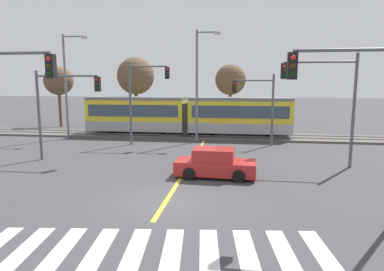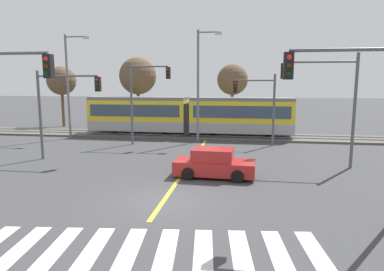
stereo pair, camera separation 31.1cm
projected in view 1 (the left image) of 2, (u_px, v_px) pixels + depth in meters
ground_plane at (166, 201)px, 14.38m from camera, size 200.00×200.00×0.00m
track_bed at (207, 136)px, 31.17m from camera, size 120.00×4.00×0.18m
rail_near at (206, 136)px, 30.44m from camera, size 120.00×0.08×0.10m
rail_far at (207, 133)px, 31.85m from camera, size 120.00×0.08×0.10m
light_rail_tram at (187, 114)px, 31.11m from camera, size 18.50×2.64×3.43m
crosswalk_stripe_2 at (27, 248)px, 10.33m from camera, size 0.88×2.85×0.01m
crosswalk_stripe_3 at (63, 248)px, 10.30m from camera, size 0.88×2.85×0.01m
crosswalk_stripe_4 at (99, 249)px, 10.27m from camera, size 0.88×2.85×0.01m
crosswalk_stripe_5 at (136, 249)px, 10.24m from camera, size 0.88×2.85×0.01m
crosswalk_stripe_6 at (172, 249)px, 10.21m from camera, size 0.88×2.85×0.01m
crosswalk_stripe_7 at (209, 250)px, 10.18m from camera, size 0.88×2.85×0.01m
crosswalk_stripe_8 at (246, 250)px, 10.15m from camera, size 0.88×2.85×0.01m
crosswalk_stripe_9 at (283, 251)px, 10.12m from camera, size 0.88×2.85×0.01m
crosswalk_stripe_10 at (321, 251)px, 10.09m from camera, size 0.88×2.85×0.01m
lane_centre_line at (189, 165)px, 20.71m from camera, size 0.20×17.41×0.01m
sedan_crossing at (215, 164)px, 17.99m from camera, size 4.28×2.07×1.52m
traffic_light_mid_right at (330, 93)px, 19.61m from camera, size 4.25×0.38×6.59m
traffic_light_far_left at (143, 91)px, 26.67m from camera, size 3.25×0.38×6.49m
traffic_light_far_right at (258, 99)px, 26.66m from camera, size 3.25×0.38×5.57m
traffic_light_mid_left at (60, 100)px, 21.33m from camera, size 4.25×0.38×5.66m
traffic_light_near_right at (362, 104)px, 11.30m from camera, size 3.75×0.38×6.47m
street_lamp_west at (68, 81)px, 29.54m from camera, size 2.33×0.28×8.97m
street_lamp_centre at (199, 80)px, 27.78m from camera, size 2.01×0.28×9.08m
bare_tree_far_west at (59, 81)px, 37.69m from camera, size 3.17×3.17×6.70m
bare_tree_west at (136, 76)px, 35.20m from camera, size 3.82×3.82×7.50m
bare_tree_east at (230, 80)px, 34.59m from camera, size 3.09×3.09×6.75m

